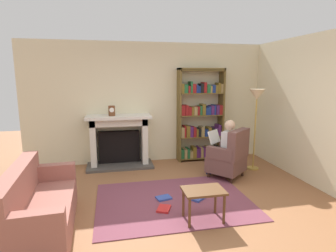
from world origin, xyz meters
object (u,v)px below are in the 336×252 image
(bookshelf, at_px, (200,117))
(seated_reader, at_px, (224,146))
(armchair_reading, at_px, (229,157))
(side_table, at_px, (203,194))
(fireplace, at_px, (119,139))
(mantel_clock, at_px, (112,111))
(sofa_floral, at_px, (38,208))
(floor_lamp, at_px, (257,102))

(bookshelf, bearing_deg, seated_reader, -84.51)
(armchair_reading, xyz_separation_m, side_table, (-1.03, -1.45, -0.04))
(bookshelf, xyz_separation_m, side_table, (-0.85, -2.70, -0.65))
(fireplace, distance_m, mantel_clock, 0.66)
(sofa_floral, relative_size, side_table, 3.10)
(mantel_clock, height_order, side_table, mantel_clock)
(fireplace, bearing_deg, side_table, -68.94)
(fireplace, relative_size, side_table, 2.53)
(fireplace, distance_m, side_table, 2.86)
(mantel_clock, relative_size, floor_lamp, 0.13)
(mantel_clock, distance_m, seated_reader, 2.44)
(seated_reader, relative_size, sofa_floral, 0.66)
(sofa_floral, bearing_deg, side_table, -97.73)
(mantel_clock, relative_size, side_table, 0.38)
(side_table, bearing_deg, floor_lamp, 46.02)
(armchair_reading, distance_m, floor_lamp, 1.30)
(sofa_floral, height_order, floor_lamp, floor_lamp)
(armchair_reading, bearing_deg, fireplace, -70.38)
(bookshelf, bearing_deg, mantel_clock, -176.16)
(seated_reader, distance_m, side_table, 1.83)
(seated_reader, xyz_separation_m, sofa_floral, (-3.09, -1.37, -0.30))
(mantel_clock, height_order, bookshelf, bookshelf)
(armchair_reading, height_order, sofa_floral, armchair_reading)
(side_table, bearing_deg, mantel_clock, 114.45)
(bookshelf, distance_m, armchair_reading, 1.40)
(armchair_reading, xyz_separation_m, seated_reader, (-0.08, 0.09, 0.20))
(fireplace, height_order, floor_lamp, floor_lamp)
(side_table, bearing_deg, sofa_floral, 175.38)
(armchair_reading, distance_m, side_table, 1.78)
(bookshelf, bearing_deg, armchair_reading, -81.51)
(armchair_reading, bearing_deg, floor_lamp, 167.31)
(sofa_floral, xyz_separation_m, side_table, (2.13, -0.17, 0.06))
(bookshelf, xyz_separation_m, armchair_reading, (0.19, -1.25, -0.60))
(bookshelf, distance_m, floor_lamp, 1.33)
(floor_lamp, bearing_deg, seated_reader, -160.66)
(mantel_clock, relative_size, armchair_reading, 0.22)
(sofa_floral, bearing_deg, armchair_reading, -71.13)
(fireplace, distance_m, sofa_floral, 2.74)
(floor_lamp, bearing_deg, side_table, -133.98)
(fireplace, height_order, armchair_reading, fireplace)
(mantel_clock, distance_m, armchair_reading, 2.60)
(fireplace, relative_size, bookshelf, 0.66)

